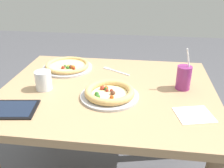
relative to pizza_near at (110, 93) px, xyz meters
name	(u,v)px	position (x,y,z in m)	size (l,w,h in m)	color
dining_table	(108,106)	(-0.02, 0.09, -0.13)	(1.16, 0.94, 0.75)	tan
pizza_near	(110,93)	(0.00, 0.00, 0.00)	(0.30, 0.30, 0.05)	#B7B7BC
pizza_far	(67,66)	(-0.32, 0.35, 0.00)	(0.32, 0.32, 0.04)	#B7B7BC
drink_cup_colored	(184,78)	(0.38, 0.15, 0.04)	(0.08, 0.08, 0.23)	#8C2D72
water_cup_clear	(43,80)	(-0.37, 0.04, 0.03)	(0.09, 0.09, 0.10)	silver
paper_napkin	(194,115)	(0.40, -0.12, -0.02)	(0.16, 0.14, 0.00)	white
fork	(115,71)	(-0.02, 0.35, -0.02)	(0.18, 0.12, 0.00)	silver
tablet	(11,109)	(-0.44, -0.19, -0.02)	(0.26, 0.20, 0.01)	black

